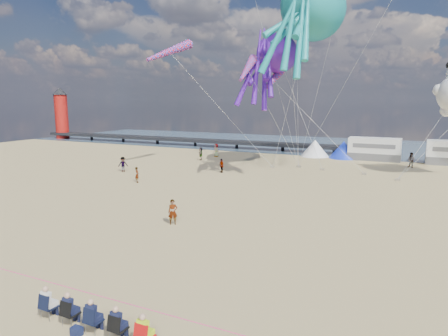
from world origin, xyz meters
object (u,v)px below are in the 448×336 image
Objects in this scene: cooler_navy at (77,331)px; sandbag_b at (322,169)px; beachgoer_0 at (216,150)px; windsock_left at (169,52)px; tent_white at (315,148)px; kite_octopus_purple at (278,53)px; standing_person at (173,212)px; sandbag_c at (398,180)px; motorhome_0 at (374,149)px; tent_blue at (344,150)px; lighthouse at (62,117)px; beachgoer_3 at (221,166)px; sandbag_d at (364,174)px; beachgoer_5 at (137,175)px; kite_octopus_teal at (313,9)px; windsock_mid at (273,80)px; beachgoer_4 at (201,154)px; beachgoer_2 at (123,164)px; spectator_row at (94,315)px; beachgoer_1 at (411,160)px; sandbag_e at (299,167)px; windsock_right at (247,69)px; sandbag_a at (273,167)px.

cooler_navy is 0.76× the size of sandbag_b.
windsock_left reaches higher than beachgoer_0.
kite_octopus_purple is at bearing -96.28° from tent_white.
standing_person reaches higher than sandbag_c.
kite_octopus_purple reaches higher than motorhome_0.
tent_blue is 2.40× the size of standing_person.
beachgoer_3 is (47.55, -21.18, -3.72)m from lighthouse.
sandbag_c is 0.08× the size of windsock_left.
sandbag_b is at bearing 168.54° from sandbag_d.
beachgoer_5 is 14.64m from windsock_left.
kite_octopus_teal is 15.99m from windsock_left.
windsock_mid is at bearing -19.47° from lighthouse.
beachgoer_4 is 3.42× the size of sandbag_c.
beachgoer_0 reaches higher than beachgoer_2.
beachgoer_0 is 17.90m from kite_octopus_purple.
beachgoer_0 is (-15.84, 40.72, 0.27)m from spectator_row.
tent_blue is 8.00× the size of sandbag_b.
lighthouse reaches higher than beachgoer_3.
tent_white is at bearing 6.03° from beachgoer_2.
kite_octopus_teal reaches higher than beachgoer_1.
windsock_right reaches higher than sandbag_e.
tent_white is 13.45m from beachgoer_1.
standing_person is 33.69m from beachgoer_1.
beachgoer_2 is (-16.64, -21.64, -0.35)m from tent_white.
beachgoer_0 is at bearing -153.34° from tent_white.
windsock_right is (10.84, -14.92, 9.96)m from beachgoer_0.
tent_white reaches higher than beachgoer_3.
tent_blue is at bearing 71.28° from windsock_mid.
kite_octopus_teal is 1.23× the size of kite_octopus_purple.
lighthouse is 58.37m from windsock_right.
tent_blue reaches higher than sandbag_d.
sandbag_a is (14.46, 9.58, -0.74)m from beachgoer_2.
kite_octopus_teal reaches higher than lighthouse.
sandbag_d is (21.25, -1.88, -0.74)m from beachgoer_4.
beachgoer_1 is 0.17× the size of kite_octopus_purple.
kite_octopus_teal is at bearing -23.36° from beachgoer_2.
beachgoer_2 is 26.65m from sandbag_d.
beachgoer_4 is 13.60m from sandbag_e.
tent_white reaches higher than spectator_row.
beachgoer_2 is 26.43m from kite_octopus_teal.
beachgoer_4 is 0.16× the size of kite_octopus_purple.
motorhome_0 reaches higher than beachgoer_1.
beachgoer_2 is at bearing -127.56° from tent_white.
beachgoer_2 is at bearing 100.84° from standing_person.
standing_person is 28.23m from beachgoer_4.
tent_blue is at bearing 70.92° from sandbag_e.
sandbag_a is (4.27, 5.12, -0.67)m from beachgoer_3.
standing_person is at bearing -75.31° from kite_octopus_teal.
tent_white is 8.00× the size of sandbag_d.
spectator_row reaches higher than sandbag_e.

